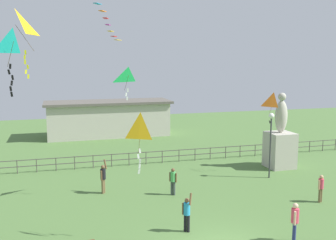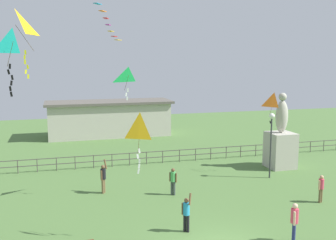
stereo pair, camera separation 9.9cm
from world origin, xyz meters
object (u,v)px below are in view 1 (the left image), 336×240
object	(u,v)px
kite_1	(273,101)
person_0	(295,220)
lamppost	(271,131)
person_1	(173,180)
person_3	(103,177)
kite_0	(141,128)
kite_3	(13,44)
kite_4	(129,76)
kite_2	(16,26)
person_2	(321,187)
person_4	(187,212)
statue_monument	(280,144)

from	to	relation	value
kite_1	person_0	bearing A→B (deg)	-115.66
lamppost	person_1	distance (m)	7.52
person_3	person_1	bearing A→B (deg)	-20.17
lamppost	kite_0	distance (m)	11.82
kite_3	kite_4	world-z (taller)	kite_3
person_0	kite_2	world-z (taller)	kite_2
person_2	person_3	distance (m)	12.13
person_1	kite_3	size ratio (longest dim) A/B	0.59
person_3	person_4	size ratio (longest dim) A/B	1.07
person_3	kite_1	size ratio (longest dim) A/B	0.98
person_1	person_3	bearing A→B (deg)	159.83
person_3	person_4	xyz separation A→B (m)	(3.00, -6.22, -0.06)
statue_monument	person_3	size ratio (longest dim) A/B	2.74
person_0	person_1	world-z (taller)	person_0
kite_3	kite_4	size ratio (longest dim) A/B	1.49
person_2	kite_0	bearing A→B (deg)	-171.78
statue_monument	kite_4	distance (m)	13.07
person_1	kite_2	distance (m)	11.45
person_4	kite_1	size ratio (longest dim) A/B	0.92
person_1	person_3	size ratio (longest dim) A/B	0.80
person_1	kite_0	distance (m)	6.83
lamppost	kite_2	xyz separation A→B (m)	(-14.87, -2.74, 6.02)
statue_monument	person_2	size ratio (longest dim) A/B	3.55
lamppost	kite_0	world-z (taller)	kite_0
person_1	kite_0	bearing A→B (deg)	-120.85
kite_1	kite_2	bearing A→B (deg)	-165.45
kite_0	person_4	bearing A→B (deg)	-0.63
kite_0	kite_2	bearing A→B (deg)	144.89
person_2	person_3	world-z (taller)	person_3
statue_monument	person_3	distance (m)	13.08
person_1	person_0	bearing A→B (deg)	-65.36
kite_2	kite_4	distance (m)	6.03
kite_1	person_2	bearing A→B (deg)	-95.59
person_1	kite_2	bearing A→B (deg)	-170.53
person_4	kite_3	distance (m)	10.10
person_4	kite_1	xyz separation A→B (m)	(8.77, 7.62, 3.97)
person_3	kite_1	distance (m)	12.48
kite_0	person_1	bearing A→B (deg)	59.15
person_2	kite_4	size ratio (longest dim) A/B	0.86
person_4	kite_1	distance (m)	12.27
lamppost	person_1	bearing A→B (deg)	-168.52
person_2	kite_3	bearing A→B (deg)	-176.92
person_1	kite_3	world-z (taller)	kite_3
lamppost	person_2	world-z (taller)	lamppost
lamppost	kite_1	size ratio (longest dim) A/B	2.14
person_3	kite_1	bearing A→B (deg)	6.77
person_0	person_2	size ratio (longest dim) A/B	1.14
lamppost	person_4	bearing A→B (deg)	-141.43
kite_1	person_1	bearing A→B (deg)	-160.67
lamppost	person_2	size ratio (longest dim) A/B	2.82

